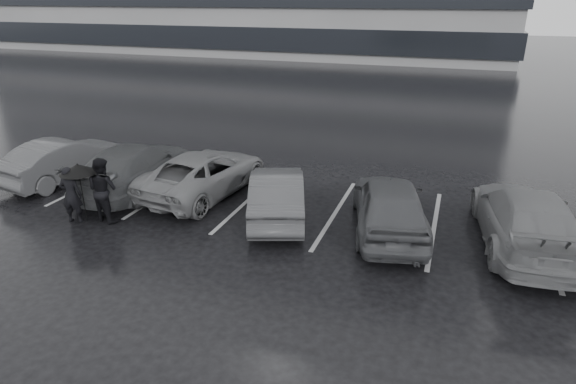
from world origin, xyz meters
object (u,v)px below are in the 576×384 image
(car_east, at_px, (526,218))
(pedestrian_left, at_px, (71,195))
(car_main, at_px, (389,205))
(car_west_a, at_px, (277,193))
(car_west_d, at_px, (65,160))
(car_west_b, at_px, (204,173))
(car_west_c, at_px, (136,166))
(pedestrian_right, at_px, (103,190))

(car_east, relative_size, pedestrian_left, 3.18)
(car_main, bearing_deg, car_east, 172.06)
(car_west_a, relative_size, car_east, 0.81)
(car_west_a, bearing_deg, car_west_d, -22.51)
(car_west_d, xyz_separation_m, car_east, (14.38, 0.08, 0.03))
(car_main, relative_size, car_west_a, 1.07)
(car_west_a, relative_size, car_west_b, 0.85)
(car_west_c, height_order, car_east, car_east)
(car_west_c, xyz_separation_m, car_west_d, (-2.78, -0.13, -0.03))
(car_west_c, distance_m, car_west_d, 2.79)
(car_west_a, height_order, car_west_c, car_west_c)
(car_west_c, height_order, pedestrian_left, pedestrian_left)
(car_east, relative_size, pedestrian_right, 2.81)
(car_west_d, relative_size, car_east, 0.84)
(car_west_d, relative_size, pedestrian_left, 2.68)
(car_main, height_order, car_west_c, car_main)
(car_west_c, bearing_deg, car_west_b, -174.85)
(car_west_b, relative_size, pedestrian_left, 3.02)
(car_west_c, height_order, pedestrian_right, pedestrian_right)
(car_west_a, distance_m, pedestrian_right, 4.83)
(car_main, xyz_separation_m, car_west_d, (-11.04, 0.26, -0.05))
(car_west_b, distance_m, car_east, 9.32)
(car_west_d, bearing_deg, car_main, -171.36)
(car_main, height_order, pedestrian_right, pedestrian_right)
(car_west_c, xyz_separation_m, pedestrian_left, (-0.11, -2.78, 0.07))
(car_west_a, xyz_separation_m, pedestrian_left, (-5.22, -2.28, 0.13))
(car_west_b, relative_size, car_east, 0.95)
(car_west_c, xyz_separation_m, pedestrian_right, (0.66, -2.38, 0.17))
(car_east, bearing_deg, car_west_a, -2.62)
(car_west_b, height_order, pedestrian_left, pedestrian_left)
(car_east, xyz_separation_m, pedestrian_left, (-11.71, -2.73, 0.06))
(car_east, bearing_deg, car_west_d, -6.22)
(car_west_a, height_order, car_west_b, car_west_a)
(car_west_b, distance_m, pedestrian_left, 3.96)
(car_east, height_order, pedestrian_right, pedestrian_right)
(car_west_c, bearing_deg, car_east, 175.75)
(car_west_d, xyz_separation_m, pedestrian_right, (3.44, -2.24, 0.20))
(car_west_b, bearing_deg, car_west_a, 169.58)
(car_west_a, bearing_deg, car_west_b, -36.95)
(pedestrian_left, bearing_deg, car_east, 176.18)
(car_west_a, xyz_separation_m, car_west_b, (-2.82, 0.87, -0.00))
(car_main, distance_m, car_west_d, 11.04)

